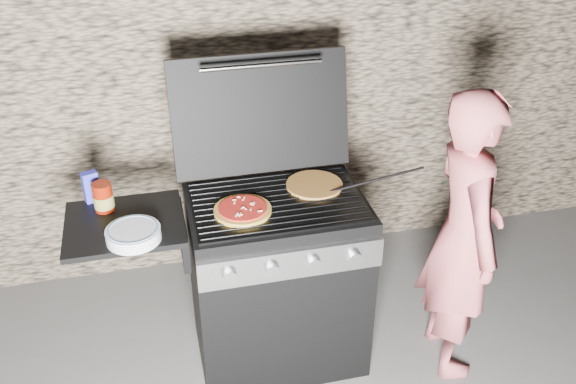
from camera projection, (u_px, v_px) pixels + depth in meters
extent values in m
plane|color=#545454|center=(279.00, 350.00, 3.33)|extent=(50.00, 50.00, 0.00)
cube|color=tan|center=(238.00, 111.00, 3.74)|extent=(8.00, 0.35, 1.80)
cylinder|color=gold|center=(314.00, 185.00, 2.97)|extent=(0.27, 0.27, 0.01)
cylinder|color=maroon|center=(103.00, 197.00, 2.78)|extent=(0.10, 0.10, 0.13)
cube|color=#2C2FB6|center=(91.00, 187.00, 2.84)|extent=(0.08, 0.06, 0.14)
cylinder|color=silver|center=(133.00, 234.00, 2.61)|extent=(0.27, 0.27, 0.05)
imported|color=#C5585C|center=(463.00, 237.00, 2.94)|extent=(0.41, 0.57, 1.45)
cylinder|color=black|center=(375.00, 180.00, 2.93)|extent=(0.47, 0.03, 0.09)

